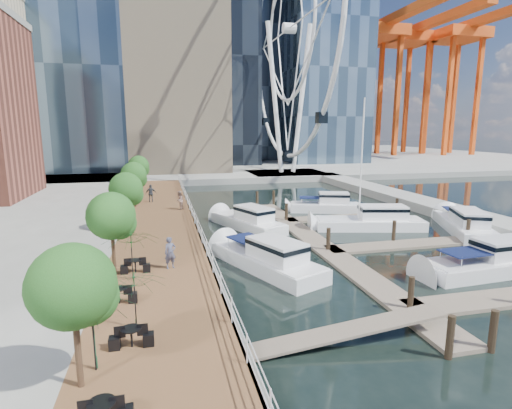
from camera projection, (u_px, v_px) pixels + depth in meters
name	position (u px, v px, depth m)	size (l,w,h in m)	color
ground	(336.00, 301.00, 20.97)	(520.00, 520.00, 0.00)	black
boardwalk	(160.00, 231.00, 33.16)	(6.00, 60.00, 1.00)	brown
seawall	(196.00, 229.00, 33.84)	(0.25, 60.00, 1.00)	#595954
land_far	(190.00, 158.00, 118.34)	(200.00, 114.00, 1.00)	gray
breakwater	(426.00, 205.00, 44.56)	(4.00, 60.00, 1.00)	gray
pier	(287.00, 175.00, 73.76)	(14.00, 12.00, 1.00)	gray
railing	(195.00, 218.00, 33.63)	(0.10, 60.00, 1.05)	white
floating_docks	(375.00, 234.00, 32.24)	(16.00, 34.00, 2.60)	#6D6051
ferris_wheel	(289.00, 29.00, 69.01)	(5.80, 45.60, 47.80)	white
port_cranes	(409.00, 92.00, 124.10)	(40.00, 52.00, 38.00)	#D84C14
street_trees	(126.00, 189.00, 30.94)	(2.60, 42.60, 4.60)	#3F2B1C
cafe_tables	(125.00, 314.00, 16.43)	(2.50, 13.70, 0.74)	black
yacht_foreground	(489.00, 273.00, 24.98)	(2.67, 9.97, 2.15)	silver
pedestrian_near	(170.00, 253.00, 22.78)	(0.67, 0.44, 1.84)	#45465C
pedestrian_mid	(179.00, 200.00, 39.54)	(0.90, 0.70, 1.85)	gray
pedestrian_far	(151.00, 193.00, 43.46)	(1.14, 0.47, 1.94)	#343841
moored_yachts	(371.00, 237.00, 33.37)	(25.91, 36.95, 11.50)	white
cafe_seating	(121.00, 290.00, 16.59)	(4.30, 11.40, 2.69)	#0E331E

